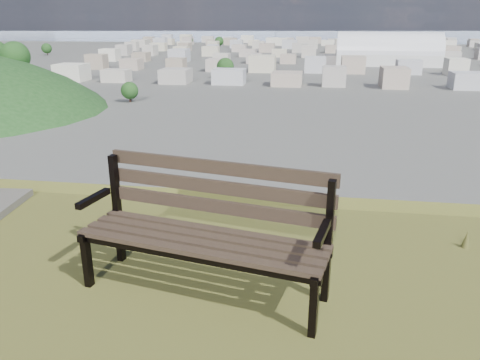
# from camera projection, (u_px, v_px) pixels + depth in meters

# --- Properties ---
(park_bench) EXTENTS (2.07, 1.02, 1.04)m
(park_bench) POSITION_uv_depth(u_px,v_px,m) (207.00, 223.00, 3.75)
(park_bench) COLOR #3A2F21
(park_bench) RESTS_ON hilltop_mesa
(arena) EXTENTS (60.78, 27.48, 25.28)m
(arena) POSITION_uv_depth(u_px,v_px,m) (387.00, 55.00, 280.39)
(arena) COLOR silver
(arena) RESTS_ON ground
(city_blocks) EXTENTS (395.00, 361.00, 7.00)m
(city_blocks) POSITION_uv_depth(u_px,v_px,m) (313.00, 49.00, 377.28)
(city_blocks) COLOR beige
(city_blocks) RESTS_ON ground
(city_trees) EXTENTS (406.52, 387.20, 9.98)m
(city_trees) POSITION_uv_depth(u_px,v_px,m) (272.00, 53.00, 310.18)
(city_trees) COLOR #302018
(city_trees) RESTS_ON ground
(bay_water) EXTENTS (2400.00, 700.00, 0.12)m
(bay_water) POSITION_uv_depth(u_px,v_px,m) (314.00, 33.00, 850.41)
(bay_water) COLOR #93A3BB
(bay_water) RESTS_ON ground
(far_hills) EXTENTS (2050.00, 340.00, 60.00)m
(far_hills) POSITION_uv_depth(u_px,v_px,m) (293.00, 18.00, 1320.26)
(far_hills) COLOR #8D99AF
(far_hills) RESTS_ON ground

